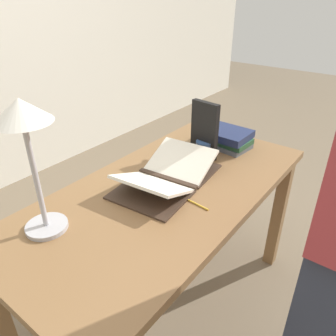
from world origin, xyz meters
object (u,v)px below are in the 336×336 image
open_book (167,176)px  book_standing_upright (204,130)px  book_stack_tall (223,137)px  coffee_mug (205,149)px  pencil (192,202)px  reading_lamp (25,130)px

open_book → book_standing_upright: size_ratio=1.89×
open_book → book_stack_tall: size_ratio=1.80×
book_standing_upright → coffee_mug: 0.10m
book_standing_upright → pencil: size_ratio=1.78×
open_book → reading_lamp: (-0.50, 0.14, 0.34)m
book_stack_tall → pencil: book_stack_tall is taller
open_book → book_standing_upright: (0.30, 0.01, 0.11)m
reading_lamp → coffee_mug: size_ratio=4.07×
pencil → reading_lamp: bearing=144.2°
pencil → coffee_mug: bearing=25.3°
book_stack_tall → coffee_mug: (-0.18, 0.00, -0.00)m
open_book → coffee_mug: 0.29m
reading_lamp → pencil: 0.64m
book_standing_upright → pencil: book_standing_upright is taller
coffee_mug → open_book: bearing=179.3°
open_book → book_stack_tall: (0.47, -0.01, 0.02)m
open_book → coffee_mug: size_ratio=4.59×
book_stack_tall → coffee_mug: 0.18m
book_stack_tall → open_book: bearing=179.1°
open_book → coffee_mug: open_book is taller
reading_lamp → coffee_mug: reading_lamp is taller
open_book → coffee_mug: (0.29, -0.00, 0.01)m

